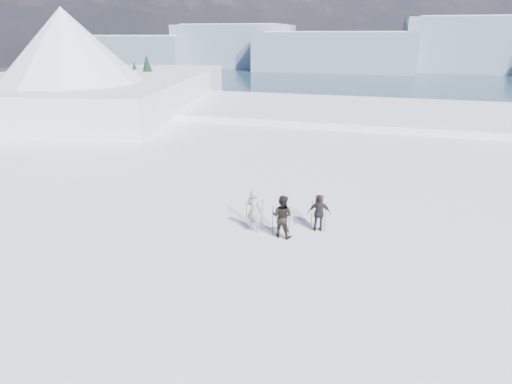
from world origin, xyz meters
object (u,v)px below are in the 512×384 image
at_px(skier_grey, 254,210).
at_px(skier_pack, 319,213).
at_px(skier_dark, 282,216).
at_px(skis_loose, 283,222).

bearing_deg(skier_grey, skier_pack, -148.99).
relative_size(skier_dark, skier_pack, 1.12).
distance_m(skier_dark, skis_loose, 1.46).
height_order(skier_dark, skis_loose, skier_dark).
bearing_deg(skis_loose, skier_grey, -132.49).
bearing_deg(skier_grey, skis_loose, -117.78).
height_order(skier_dark, skier_pack, skier_dark).
height_order(skier_pack, skis_loose, skier_pack).
xyz_separation_m(skier_pack, skis_loose, (-1.50, 0.32, -0.74)).
bearing_deg(skier_pack, skis_loose, -21.88).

